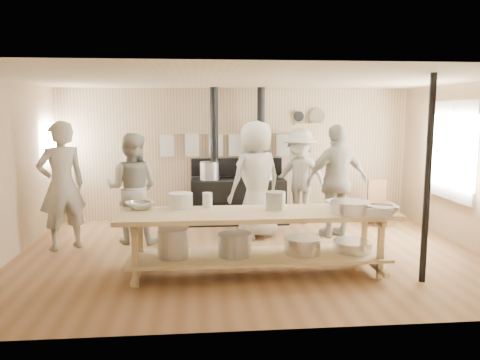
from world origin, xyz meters
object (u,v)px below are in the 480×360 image
object	(u,v)px
chair	(381,211)
cook_far_left	(62,186)
stove	(238,196)
cook_right	(337,181)
prep_table	(257,236)
roasting_pan	(374,211)
cook_left	(132,188)
cook_by_window	(300,177)
cook_center	(256,180)

from	to	relation	value
chair	cook_far_left	bearing A→B (deg)	-179.11
stove	cook_right	xyz separation A→B (m)	(1.60, -1.22, 0.45)
prep_table	roasting_pan	distance (m)	1.53
prep_table	cook_right	size ratio (longest dim) A/B	1.86
prep_table	cook_left	distance (m)	2.55
cook_far_left	cook_left	bearing A→B (deg)	160.93
cook_by_window	chair	distance (m)	1.68
cook_right	prep_table	bearing A→B (deg)	35.59
cook_by_window	cook_center	bearing A→B (deg)	-98.17
cook_left	cook_right	world-z (taller)	cook_right
stove	cook_far_left	size ratio (longest dim) A/B	1.30
cook_far_left	cook_by_window	xyz separation A→B (m)	(4.06, 1.39, -0.10)
cook_far_left	chair	xyz separation A→B (m)	(5.58, 1.11, -0.75)
cook_left	cook_by_window	xyz separation A→B (m)	(3.02, 1.12, 0.01)
cook_left	roasting_pan	world-z (taller)	cook_left
cook_by_window	roasting_pan	xyz separation A→B (m)	(0.25, -3.18, -0.01)
cook_center	roasting_pan	size ratio (longest dim) A/B	4.50
stove	prep_table	bearing A→B (deg)	-90.04
cook_far_left	cook_center	distance (m)	3.12
cook_right	chair	bearing A→B (deg)	-157.93
prep_table	chair	world-z (taller)	prep_table
stove	chair	size ratio (longest dim) A/B	3.08
cook_center	cook_by_window	bearing A→B (deg)	-162.31
cook_left	chair	size ratio (longest dim) A/B	2.13
cook_right	cook_far_left	bearing A→B (deg)	-8.37
cook_right	roasting_pan	distance (m)	2.14
cook_far_left	cook_left	world-z (taller)	cook_far_left
cook_left	cook_by_window	distance (m)	3.22
cook_right	chair	xyz separation A→B (m)	(1.11, 0.77, -0.72)
chair	stove	bearing A→B (deg)	160.31
stove	prep_table	distance (m)	3.02
stove	cook_far_left	xyz separation A→B (m)	(-2.87, -1.55, 0.48)
stove	cook_left	bearing A→B (deg)	-145.03
stove	cook_left	size ratio (longest dim) A/B	1.44
roasting_pan	chair	bearing A→B (deg)	66.34
prep_table	cook_by_window	world-z (taller)	cook_by_window
cook_far_left	roasting_pan	size ratio (longest dim) A/B	4.54
prep_table	cook_left	bearing A→B (deg)	136.55
cook_right	chair	world-z (taller)	cook_right
stove	cook_far_left	world-z (taller)	stove
cook_far_left	cook_right	distance (m)	4.49
cook_left	stove	bearing A→B (deg)	-136.29
stove	cook_center	bearing A→B (deg)	-79.22
cook_center	cook_by_window	distance (m)	1.38
cook_right	cook_left	bearing A→B (deg)	-11.59
cook_by_window	cook_right	bearing A→B (deg)	-31.81
stove	cook_left	distance (m)	2.27
cook_center	roasting_pan	xyz separation A→B (m)	(1.22, -2.20, -0.10)
cook_left	prep_table	bearing A→B (deg)	145.29
prep_table	cook_by_window	bearing A→B (deg)	67.30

